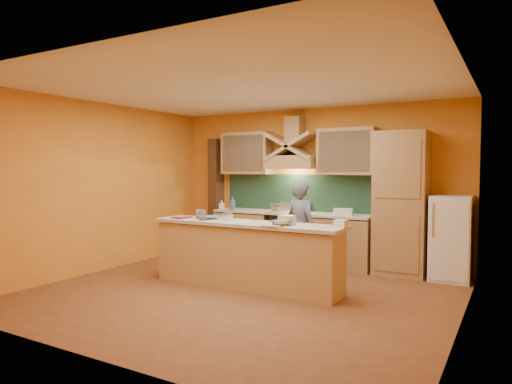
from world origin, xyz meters
The scene contains 36 objects.
floor centered at (0.00, 0.00, 0.00)m, with size 5.50×5.00×0.01m, color brown.
ceiling centered at (0.00, 0.00, 2.80)m, with size 5.50×5.00×0.01m, color white.
wall_back centered at (0.00, 2.50, 1.40)m, with size 5.50×0.02×2.80m, color orange.
wall_front centered at (0.00, -2.50, 1.40)m, with size 5.50×0.02×2.80m, color orange.
wall_left centered at (-2.75, 0.00, 1.40)m, with size 0.02×5.00×2.80m, color orange.
wall_right centered at (2.75, 0.00, 1.40)m, with size 0.02×5.00×2.80m, color orange.
base_cabinet_left centered at (-1.25, 2.20, 0.43)m, with size 1.10×0.60×0.86m, color #AB7F4E.
base_cabinet_right centered at (0.65, 2.20, 0.43)m, with size 1.10×0.60×0.86m, color #AB7F4E.
counter_top centered at (-0.30, 2.20, 0.90)m, with size 3.00×0.62×0.04m, color beige.
stove centered at (-0.30, 2.20, 0.45)m, with size 0.60×0.58×0.90m, color black.
backsplash centered at (-0.30, 2.48, 1.25)m, with size 3.00×0.03×0.70m, color #173325.
range_hood centered at (-0.30, 2.25, 1.82)m, with size 0.92×0.50×0.24m, color #AB7F4E.
hood_chimney centered at (-0.30, 2.35, 2.40)m, with size 0.30×0.30×0.50m, color #AB7F4E.
upper_cabinet_left centered at (-1.30, 2.33, 2.00)m, with size 1.00×0.35×0.80m, color #AB7F4E.
upper_cabinet_right centered at (0.70, 2.33, 2.00)m, with size 1.00×0.35×0.80m, color #AB7F4E.
pantry_column centered at (1.65, 2.20, 1.15)m, with size 0.80×0.60×2.30m, color #AB7F4E.
fridge centered at (2.40, 2.20, 0.65)m, with size 0.58×0.60×1.30m, color white.
trim_column_left centered at (-2.05, 2.35, 1.15)m, with size 0.20×0.30×2.30m, color #472816.
island_body centered at (-0.10, 0.30, 0.44)m, with size 2.80×0.55×0.88m, color tan.
island_top centered at (-0.10, 0.30, 0.92)m, with size 2.90×0.62×0.05m, color beige.
person centered at (0.35, 1.21, 0.77)m, with size 0.56×0.37×1.54m, color slate.
pot_large centered at (-0.52, 2.07, 0.97)m, with size 0.21×0.21×0.14m, color silver.
pot_small centered at (-0.22, 2.24, 0.97)m, with size 0.19×0.19×0.14m, color #B2B3B9.
soap_bottle_a centered at (-1.73, 2.07, 1.01)m, with size 0.08×0.08×0.17m, color white.
soap_bottle_b centered at (-1.40, 1.95, 1.05)m, with size 0.10×0.10×0.27m, color #366696.
bowl_back centered at (0.66, 2.16, 0.96)m, with size 0.25×0.25×0.08m, color white.
dish_rack centered at (0.71, 2.14, 0.98)m, with size 0.31×0.24×0.11m, color silver.
book_lower centered at (-1.33, 0.26, 0.96)m, with size 0.21×0.28×0.03m, color #B13F44.
book_upper centered at (-0.88, 0.40, 0.98)m, with size 0.24×0.32×0.02m, color teal.
jar_large centered at (-0.89, 0.27, 1.02)m, with size 0.14×0.14×0.14m, color white.
jar_small centered at (-0.76, 0.14, 1.02)m, with size 0.11×0.11×0.15m, color silver.
kitchen_scale centered at (-0.43, 0.31, 0.99)m, with size 0.11×0.11×0.09m, color silver.
mixing_bowl centered at (0.52, 0.18, 0.98)m, with size 0.27×0.27×0.07m, color silver.
cloth centered at (0.45, 0.07, 0.95)m, with size 0.23×0.18×0.02m, color beige.
grocery_bag_a centered at (0.55, 0.30, 1.01)m, with size 0.20×0.16×0.13m, color beige.
grocery_bag_b centered at (1.28, 0.40, 0.99)m, with size 0.16×0.13×0.10m, color #EDE6C3.
Camera 1 is at (3.25, -5.26, 1.71)m, focal length 32.00 mm.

